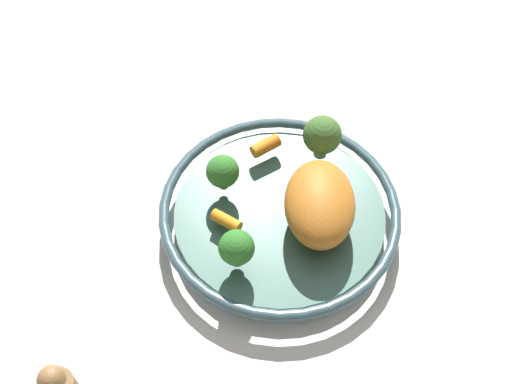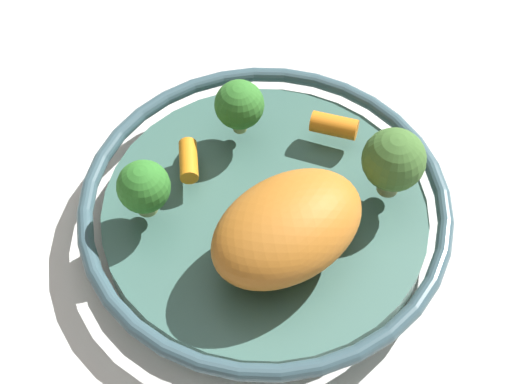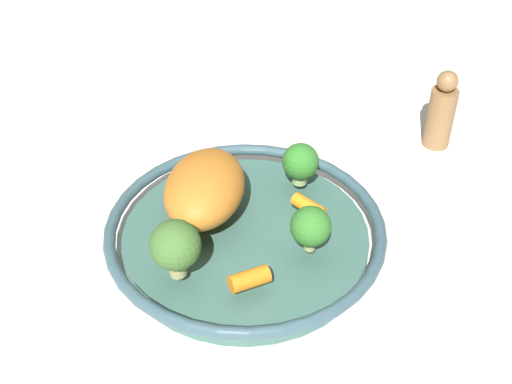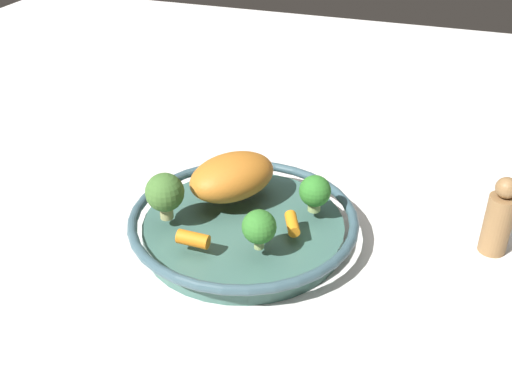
{
  "view_description": "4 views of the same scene",
  "coord_description": "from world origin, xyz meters",
  "px_view_note": "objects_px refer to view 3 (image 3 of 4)",
  "views": [
    {
      "loc": [
        -0.29,
        -0.4,
        0.77
      ],
      "look_at": [
        -0.03,
        0.02,
        0.07
      ],
      "focal_mm": 43.32,
      "sensor_mm": 36.0,
      "label": 1
    },
    {
      "loc": [
        0.12,
        -0.39,
        0.63
      ],
      "look_at": [
        -0.01,
        -0.01,
        0.07
      ],
      "focal_mm": 54.91,
      "sensor_mm": 36.0,
      "label": 2
    },
    {
      "loc": [
        0.24,
        0.57,
        0.59
      ],
      "look_at": [
        -0.02,
        -0.02,
        0.07
      ],
      "focal_mm": 47.39,
      "sensor_mm": 36.0,
      "label": 3
    },
    {
      "loc": [
        -0.27,
        0.71,
        0.55
      ],
      "look_at": [
        -0.01,
        -0.03,
        0.07
      ],
      "focal_mm": 42.7,
      "sensor_mm": 36.0,
      "label": 4
    }
  ],
  "objects_px": {
    "roast_chicken_piece": "(205,188)",
    "baby_carrot_near_rim": "(249,279)",
    "baby_carrot_center": "(309,206)",
    "broccoli_floret_mid": "(175,246)",
    "broccoli_floret_edge": "(311,227)",
    "serving_bowl": "(245,236)",
    "broccoli_floret_small": "(300,162)",
    "pepper_mill": "(441,112)"
  },
  "relations": [
    {
      "from": "roast_chicken_piece",
      "to": "baby_carrot_near_rim",
      "type": "xyz_separation_m",
      "value": [
        0.0,
        0.14,
        -0.02
      ]
    },
    {
      "from": "roast_chicken_piece",
      "to": "baby_carrot_near_rim",
      "type": "distance_m",
      "value": 0.14
    },
    {
      "from": "baby_carrot_near_rim",
      "to": "baby_carrot_center",
      "type": "distance_m",
      "value": 0.14
    },
    {
      "from": "baby_carrot_near_rim",
      "to": "broccoli_floret_mid",
      "type": "distance_m",
      "value": 0.09
    },
    {
      "from": "baby_carrot_near_rim",
      "to": "broccoli_floret_edge",
      "type": "relative_size",
      "value": 0.77
    },
    {
      "from": "serving_bowl",
      "to": "broccoli_floret_mid",
      "type": "bearing_deg",
      "value": 24.5
    },
    {
      "from": "broccoli_floret_small",
      "to": "pepper_mill",
      "type": "distance_m",
      "value": 0.27
    },
    {
      "from": "serving_bowl",
      "to": "baby_carrot_near_rim",
      "type": "relative_size",
      "value": 7.71
    },
    {
      "from": "serving_bowl",
      "to": "broccoli_floret_small",
      "type": "height_order",
      "value": "broccoli_floret_small"
    },
    {
      "from": "roast_chicken_piece",
      "to": "serving_bowl",
      "type": "bearing_deg",
      "value": 127.69
    },
    {
      "from": "serving_bowl",
      "to": "baby_carrot_near_rim",
      "type": "height_order",
      "value": "baby_carrot_near_rim"
    },
    {
      "from": "roast_chicken_piece",
      "to": "broccoli_floret_edge",
      "type": "height_order",
      "value": "roast_chicken_piece"
    },
    {
      "from": "baby_carrot_center",
      "to": "broccoli_floret_mid",
      "type": "relative_size",
      "value": 0.6
    },
    {
      "from": "baby_carrot_center",
      "to": "broccoli_floret_small",
      "type": "relative_size",
      "value": 0.76
    },
    {
      "from": "broccoli_floret_mid",
      "to": "pepper_mill",
      "type": "xyz_separation_m",
      "value": [
        -0.46,
        -0.14,
        -0.03
      ]
    },
    {
      "from": "serving_bowl",
      "to": "broccoli_floret_small",
      "type": "bearing_deg",
      "value": -155.58
    },
    {
      "from": "baby_carrot_center",
      "to": "broccoli_floret_mid",
      "type": "xyz_separation_m",
      "value": [
        0.18,
        0.03,
        0.03
      ]
    },
    {
      "from": "serving_bowl",
      "to": "broccoli_floret_mid",
      "type": "relative_size",
      "value": 4.78
    },
    {
      "from": "serving_bowl",
      "to": "roast_chicken_piece",
      "type": "distance_m",
      "value": 0.08
    },
    {
      "from": "baby_carrot_near_rim",
      "to": "broccoli_floret_mid",
      "type": "bearing_deg",
      "value": -37.47
    },
    {
      "from": "broccoli_floret_mid",
      "to": "pepper_mill",
      "type": "bearing_deg",
      "value": -163.02
    },
    {
      "from": "broccoli_floret_small",
      "to": "pepper_mill",
      "type": "relative_size",
      "value": 0.46
    },
    {
      "from": "serving_bowl",
      "to": "broccoli_floret_small",
      "type": "xyz_separation_m",
      "value": [
        -0.1,
        -0.04,
        0.05
      ]
    },
    {
      "from": "roast_chicken_piece",
      "to": "pepper_mill",
      "type": "bearing_deg",
      "value": -172.78
    },
    {
      "from": "pepper_mill",
      "to": "broccoli_floret_edge",
      "type": "bearing_deg",
      "value": 28.28
    },
    {
      "from": "pepper_mill",
      "to": "baby_carrot_center",
      "type": "bearing_deg",
      "value": 21.04
    },
    {
      "from": "serving_bowl",
      "to": "roast_chicken_piece",
      "type": "bearing_deg",
      "value": -52.31
    },
    {
      "from": "roast_chicken_piece",
      "to": "pepper_mill",
      "type": "xyz_separation_m",
      "value": [
        -0.39,
        -0.05,
        -0.02
      ]
    },
    {
      "from": "roast_chicken_piece",
      "to": "baby_carrot_near_rim",
      "type": "bearing_deg",
      "value": 88.53
    },
    {
      "from": "serving_bowl",
      "to": "broccoli_floret_edge",
      "type": "height_order",
      "value": "broccoli_floret_edge"
    },
    {
      "from": "broccoli_floret_edge",
      "to": "pepper_mill",
      "type": "relative_size",
      "value": 0.47
    },
    {
      "from": "baby_carrot_near_rim",
      "to": "broccoli_floret_edge",
      "type": "bearing_deg",
      "value": -164.28
    },
    {
      "from": "pepper_mill",
      "to": "roast_chicken_piece",
      "type": "bearing_deg",
      "value": 7.22
    },
    {
      "from": "broccoli_floret_edge",
      "to": "broccoli_floret_mid",
      "type": "bearing_deg",
      "value": -9.41
    },
    {
      "from": "broccoli_floret_small",
      "to": "broccoli_floret_mid",
      "type": "relative_size",
      "value": 0.8
    },
    {
      "from": "broccoli_floret_small",
      "to": "pepper_mill",
      "type": "xyz_separation_m",
      "value": [
        -0.26,
        -0.05,
        -0.02
      ]
    },
    {
      "from": "baby_carrot_near_rim",
      "to": "serving_bowl",
      "type": "bearing_deg",
      "value": -111.33
    },
    {
      "from": "broccoli_floret_edge",
      "to": "broccoli_floret_small",
      "type": "height_order",
      "value": "same"
    },
    {
      "from": "baby_carrot_center",
      "to": "broccoli_floret_mid",
      "type": "height_order",
      "value": "broccoli_floret_mid"
    },
    {
      "from": "baby_carrot_near_rim",
      "to": "baby_carrot_center",
      "type": "bearing_deg",
      "value": -144.58
    },
    {
      "from": "baby_carrot_near_rim",
      "to": "broccoli_floret_edge",
      "type": "height_order",
      "value": "broccoli_floret_edge"
    },
    {
      "from": "roast_chicken_piece",
      "to": "broccoli_floret_edge",
      "type": "bearing_deg",
      "value": 125.77
    }
  ]
}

